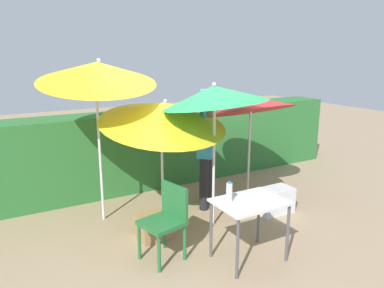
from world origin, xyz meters
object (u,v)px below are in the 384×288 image
(umbrella_navy, at_px, (163,113))
(umbrella_yellow, at_px, (97,72))
(folding_table, at_px, (250,208))
(chair_plastic, at_px, (166,218))
(umbrella_rainbow, at_px, (214,96))
(umbrella_orange, at_px, (249,104))
(bottle_water, at_px, (229,192))
(cooler_box, at_px, (274,200))
(person_vendor, at_px, (206,149))
(crate_cardboard, at_px, (154,226))

(umbrella_navy, bearing_deg, umbrella_yellow, 154.66)
(folding_table, bearing_deg, chair_plastic, 148.07)
(umbrella_rainbow, relative_size, umbrella_orange, 1.11)
(umbrella_navy, height_order, bottle_water, umbrella_navy)
(chair_plastic, height_order, folding_table, chair_plastic)
(umbrella_yellow, height_order, folding_table, umbrella_yellow)
(cooler_box, xyz_separation_m, folding_table, (-1.18, -0.86, 0.46))
(umbrella_orange, distance_m, person_vendor, 1.05)
(umbrella_rainbow, xyz_separation_m, chair_plastic, (-0.94, -0.44, -1.33))
(umbrella_orange, xyz_separation_m, chair_plastic, (-2.04, -1.09, -1.07))
(umbrella_yellow, height_order, cooler_box, umbrella_yellow)
(chair_plastic, bearing_deg, cooler_box, 9.95)
(person_vendor, bearing_deg, folding_table, -103.97)
(umbrella_orange, relative_size, cooler_box, 3.32)
(folding_table, bearing_deg, umbrella_rainbow, 83.22)
(umbrella_yellow, distance_m, person_vendor, 1.97)
(umbrella_yellow, relative_size, chair_plastic, 2.75)
(umbrella_rainbow, distance_m, umbrella_yellow, 1.61)
(umbrella_yellow, bearing_deg, umbrella_rainbow, -37.60)
(chair_plastic, distance_m, crate_cardboard, 0.65)
(umbrella_rainbow, distance_m, bottle_water, 1.35)
(person_vendor, bearing_deg, chair_plastic, -138.43)
(chair_plastic, bearing_deg, umbrella_yellow, 102.74)
(umbrella_navy, height_order, cooler_box, umbrella_navy)
(cooler_box, bearing_deg, umbrella_orange, 86.84)
(umbrella_navy, distance_m, cooler_box, 2.16)
(umbrella_rainbow, relative_size, umbrella_yellow, 0.85)
(umbrella_rainbow, bearing_deg, person_vendor, 66.21)
(person_vendor, relative_size, cooler_box, 3.31)
(person_vendor, bearing_deg, crate_cardboard, -154.59)
(chair_plastic, xyz_separation_m, folding_table, (0.82, -0.51, 0.14))
(umbrella_orange, height_order, person_vendor, umbrella_orange)
(umbrella_navy, distance_m, chair_plastic, 1.54)
(umbrella_navy, distance_m, crate_cardboard, 1.54)
(umbrella_rainbow, height_order, cooler_box, umbrella_rainbow)
(umbrella_yellow, distance_m, cooler_box, 3.20)
(umbrella_navy, distance_m, person_vendor, 0.97)
(umbrella_navy, xyz_separation_m, cooler_box, (1.53, -0.68, -1.37))
(crate_cardboard, distance_m, folding_table, 1.38)
(crate_cardboard, bearing_deg, cooler_box, -5.60)
(umbrella_rainbow, distance_m, umbrella_navy, 0.80)
(umbrella_yellow, xyz_separation_m, cooler_box, (2.32, -1.05, -1.94))
(chair_plastic, height_order, bottle_water, bottle_water)
(umbrella_rainbow, bearing_deg, umbrella_yellow, 142.40)
(bottle_water, bearing_deg, folding_table, -23.97)
(crate_cardboard, bearing_deg, umbrella_navy, 50.93)
(umbrella_navy, height_order, person_vendor, umbrella_navy)
(umbrella_orange, bearing_deg, umbrella_rainbow, -149.37)
(umbrella_orange, height_order, bottle_water, umbrella_orange)
(folding_table, bearing_deg, umbrella_navy, 102.72)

